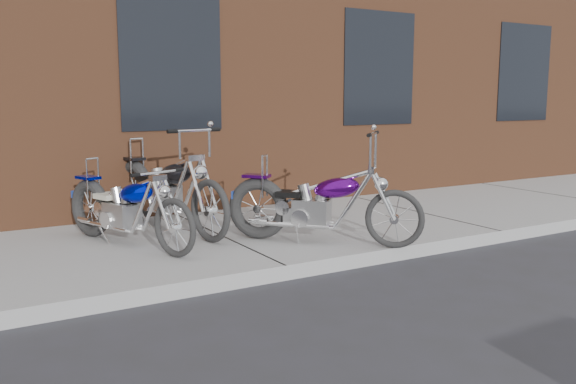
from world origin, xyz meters
TOP-DOWN VIEW (x-y plane):
  - ground at (0.00, 0.00)m, footprint 120.00×120.00m
  - sidewalk at (0.00, 1.50)m, footprint 22.00×3.00m
  - chopper_purple at (0.78, 0.61)m, footprint 1.56×1.68m
  - chopper_blue at (-1.07, 1.57)m, footprint 0.85×1.99m
  - chopper_third at (-0.42, 2.15)m, footprint 0.73×2.43m

SIDE VIEW (x-z plane):
  - ground at x=0.00m, z-range 0.00..0.00m
  - sidewalk at x=0.00m, z-range 0.00..0.15m
  - chopper_blue at x=-1.07m, z-range 0.07..0.98m
  - chopper_purple at x=0.78m, z-range -0.07..1.16m
  - chopper_third at x=-0.42m, z-range -0.03..1.21m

